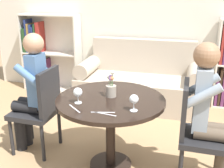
% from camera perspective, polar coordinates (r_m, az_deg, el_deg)
% --- Properties ---
extents(ground_plane, '(16.00, 16.00, 0.00)m').
position_cam_1_polar(ground_plane, '(2.85, -0.27, -16.15)').
color(ground_plane, tan).
extents(back_wall, '(5.20, 0.05, 2.70)m').
position_cam_1_polar(back_wall, '(4.34, 7.05, 14.99)').
color(back_wall, silver).
rests_on(back_wall, ground_plane).
extents(round_table, '(0.98, 0.98, 0.70)m').
position_cam_1_polar(round_table, '(2.57, -0.29, -5.65)').
color(round_table, black).
rests_on(round_table, ground_plane).
extents(couch, '(1.76, 0.80, 0.92)m').
position_cam_1_polar(couch, '(4.13, 5.62, 0.11)').
color(couch, '#B7A893').
rests_on(couch, ground_plane).
extents(bookshelf_left, '(0.96, 0.28, 1.25)m').
position_cam_1_polar(bookshelf_left, '(4.83, -13.54, 5.69)').
color(bookshelf_left, silver).
rests_on(bookshelf_left, ground_plane).
extents(chair_left, '(0.43, 0.43, 0.90)m').
position_cam_1_polar(chair_left, '(2.94, -14.37, -4.58)').
color(chair_left, '#232326').
rests_on(chair_left, ground_plane).
extents(chair_right, '(0.43, 0.43, 0.90)m').
position_cam_1_polar(chair_right, '(2.52, 16.84, -8.91)').
color(chair_right, '#232326').
rests_on(chair_right, ground_plane).
extents(person_left, '(0.43, 0.35, 1.24)m').
position_cam_1_polar(person_left, '(2.93, -16.12, -1.40)').
color(person_left, black).
rests_on(person_left, ground_plane).
extents(person_right, '(0.42, 0.34, 1.25)m').
position_cam_1_polar(person_right, '(2.45, 19.27, -5.47)').
color(person_right, brown).
rests_on(person_right, ground_plane).
extents(wine_glass_left, '(0.08, 0.08, 0.14)m').
position_cam_1_polar(wine_glass_left, '(2.40, -6.97, -1.77)').
color(wine_glass_left, white).
rests_on(wine_glass_left, round_table).
extents(wine_glass_right, '(0.07, 0.07, 0.14)m').
position_cam_1_polar(wine_glass_right, '(2.24, 4.49, -3.20)').
color(wine_glass_right, white).
rests_on(wine_glass_right, round_table).
extents(flower_vase, '(0.10, 0.10, 0.25)m').
position_cam_1_polar(flower_vase, '(2.53, -0.21, -0.84)').
color(flower_vase, '#9E9384').
rests_on(flower_vase, round_table).
extents(knife_left_setting, '(0.15, 0.14, 0.00)m').
position_cam_1_polar(knife_left_setting, '(2.33, -7.63, -4.96)').
color(knife_left_setting, silver).
rests_on(knife_left_setting, round_table).
extents(fork_left_setting, '(0.19, 0.04, 0.00)m').
position_cam_1_polar(fork_left_setting, '(2.21, -1.40, -6.10)').
color(fork_left_setting, silver).
rests_on(fork_left_setting, round_table).
extents(knife_right_setting, '(0.19, 0.05, 0.00)m').
position_cam_1_polar(knife_right_setting, '(2.24, -1.87, -5.77)').
color(knife_right_setting, silver).
rests_on(knife_right_setting, round_table).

